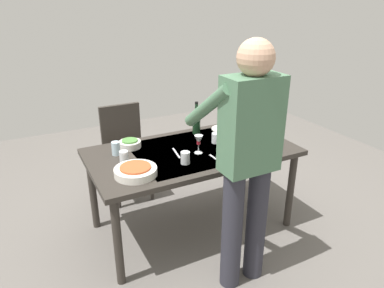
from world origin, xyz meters
The scene contains 16 objects.
ground_plane centered at (0.00, 0.00, 0.00)m, with size 6.00×6.00×0.00m, color #66605B.
dining_table centered at (0.00, 0.00, 0.67)m, with size 1.66×0.89×0.74m.
chair_near centered at (0.33, -0.83, 0.53)m, with size 0.40×0.40×0.91m.
person_server centered at (-0.03, 0.71, 0.96)m, with size 0.42×0.61×1.69m.
wine_bottle centered at (-0.21, -0.32, 0.85)m, with size 0.07×0.07×0.30m.
wine_glass_left centered at (-0.01, 0.08, 0.84)m, with size 0.07×0.07×0.15m.
water_cup_near_left centered at (0.58, -0.19, 0.79)m, with size 0.07×0.07×0.11m, color silver.
water_cup_near_right centered at (0.16, 0.21, 0.79)m, with size 0.07×0.07×0.09m, color silver.
water_cup_far_left centered at (0.56, -0.02, 0.78)m, with size 0.07×0.07×0.09m, color silver.
water_cup_far_right centered at (-0.25, -0.04, 0.78)m, with size 0.07×0.07×0.09m, color silver.
serving_bowl_pasta centered at (0.55, 0.22, 0.77)m, with size 0.30×0.30×0.07m.
side_bowl_salad centered at (0.43, -0.27, 0.77)m, with size 0.18×0.18×0.07m.
dinner_plate_near centered at (-0.30, 0.14, 0.74)m, with size 0.23×0.23×0.01m, color white.
dinner_plate_far centered at (-0.48, -0.28, 0.74)m, with size 0.23×0.23×0.01m, color white.
table_knife centered at (0.15, 0.01, 0.74)m, with size 0.01×0.20×0.01m, color silver.
table_fork centered at (-0.08, 0.25, 0.74)m, with size 0.01×0.18×0.01m, color silver.
Camera 1 is at (1.20, 2.35, 1.89)m, focal length 33.05 mm.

